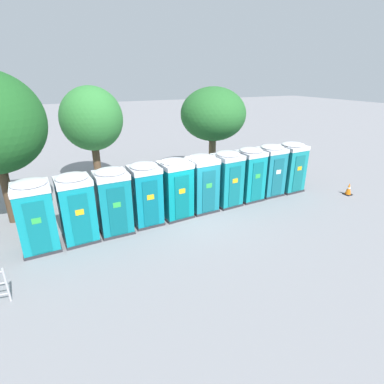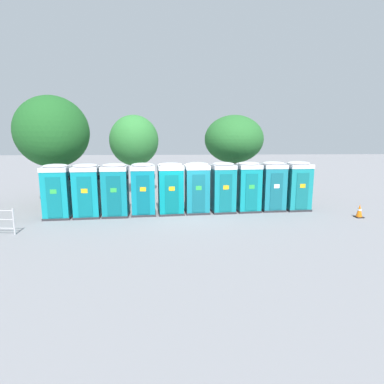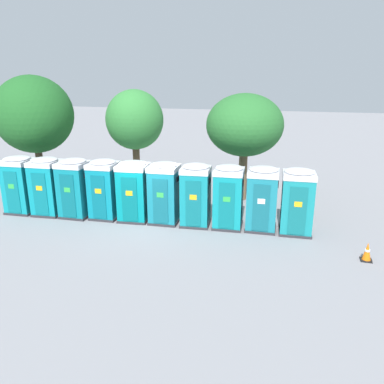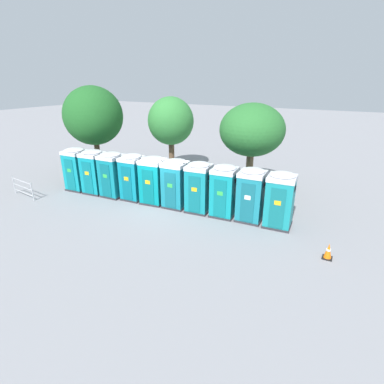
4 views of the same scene
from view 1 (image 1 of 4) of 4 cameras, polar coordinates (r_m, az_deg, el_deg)
name	(u,v)px [view 1 (image 1 of 4)]	position (r m, az deg, el deg)	size (l,w,h in m)	color
ground_plane	(192,214)	(13.16, -0.08, -4.31)	(120.00, 120.00, 0.00)	gray
portapotty_0	(36,216)	(11.43, -27.62, -4.01)	(1.29, 1.28, 2.54)	#2D2D33
portapotty_1	(77,208)	(11.48, -21.11, -2.84)	(1.30, 1.31, 2.54)	#2D2D33
portapotty_2	(113,201)	(11.68, -14.76, -1.64)	(1.27, 1.25, 2.54)	#2D2D33
portapotty_3	(145,194)	(12.10, -8.87, -0.33)	(1.23, 1.27, 2.54)	#2D2D33
portapotty_4	(175,188)	(12.56, -3.20, 0.72)	(1.35, 1.33, 2.54)	#2D2D33
portapotty_5	(202,183)	(13.16, 1.94, 1.73)	(1.26, 1.27, 2.54)	#2D2D33
portapotty_6	(227,178)	(13.83, 6.70, 2.58)	(1.27, 1.31, 2.54)	#2D2D33
portapotty_7	(250,174)	(14.61, 10.92, 3.38)	(1.24, 1.28, 2.54)	#2D2D33
portapotty_8	(270,170)	(15.47, 14.66, 4.08)	(1.25, 1.25, 2.54)	#2D2D33
portapotty_9	(291,167)	(16.33, 18.27, 4.60)	(1.30, 1.28, 2.54)	#2D2D33
street_tree_0	(213,115)	(17.25, 4.05, 14.49)	(3.64, 3.64, 5.14)	brown
street_tree_2	(92,119)	(16.81, -18.56, 13.00)	(3.19, 3.19, 5.23)	brown
traffic_cone	(349,189)	(17.15, 27.68, 0.52)	(0.36, 0.36, 0.64)	black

